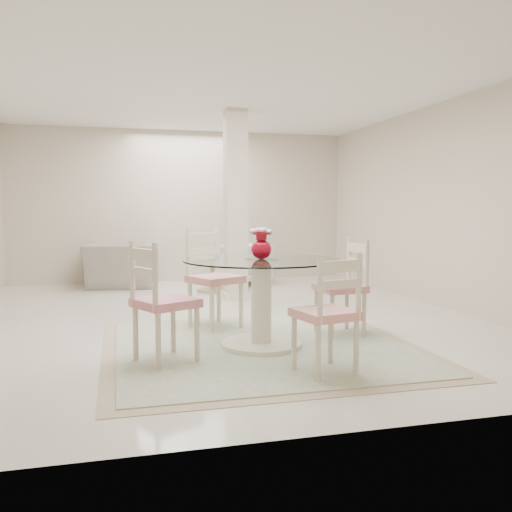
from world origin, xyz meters
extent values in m
plane|color=silver|center=(0.00, 0.00, 0.00)|extent=(7.00, 7.00, 0.00)
cube|color=beige|center=(0.00, 3.50, 1.35)|extent=(6.00, 0.02, 2.70)
cube|color=beige|center=(0.00, -3.50, 1.35)|extent=(6.00, 0.02, 2.70)
cube|color=beige|center=(3.00, 0.00, 1.35)|extent=(0.02, 7.00, 2.70)
cube|color=white|center=(0.00, 0.00, 2.70)|extent=(6.00, 7.00, 0.02)
cube|color=beige|center=(0.50, 1.30, 1.35)|extent=(0.30, 0.30, 2.70)
cube|color=tan|center=(0.14, -1.49, 0.00)|extent=(2.90, 2.90, 0.01)
cube|color=beige|center=(0.14, -1.49, 0.01)|extent=(2.66, 2.66, 0.01)
cylinder|color=beige|center=(0.14, -1.49, 0.03)|extent=(0.76, 0.76, 0.06)
cylinder|color=beige|center=(0.14, -1.49, 0.44)|extent=(0.19, 0.19, 0.78)
cylinder|color=beige|center=(0.14, -1.49, 0.81)|extent=(0.31, 0.31, 0.03)
cylinder|color=white|center=(0.14, -1.49, 0.83)|extent=(1.45, 1.45, 0.01)
ellipsoid|color=#A5051B|center=(0.14, -1.49, 0.93)|extent=(0.19, 0.19, 0.18)
cylinder|color=#A5051B|center=(0.14, -1.49, 1.04)|extent=(0.10, 0.10, 0.05)
cylinder|color=#A5051B|center=(0.14, -1.49, 1.08)|extent=(0.17, 0.17, 0.02)
ellipsoid|color=silver|center=(0.14, -1.49, 1.10)|extent=(0.11, 0.11, 0.05)
ellipsoid|color=silver|center=(0.19, -1.47, 1.09)|extent=(0.11, 0.11, 0.05)
ellipsoid|color=silver|center=(0.08, -1.46, 1.09)|extent=(0.11, 0.11, 0.05)
cylinder|color=beige|center=(0.85, -1.05, 0.23)|extent=(0.04, 0.04, 0.46)
cylinder|color=beige|center=(0.88, -1.41, 0.23)|extent=(0.04, 0.04, 0.46)
cylinder|color=beige|center=(1.21, -1.02, 0.23)|extent=(0.04, 0.04, 0.46)
cylinder|color=beige|center=(1.24, -1.38, 0.23)|extent=(0.04, 0.04, 0.46)
cube|color=#B4131E|center=(1.05, -1.22, 0.50)|extent=(0.48, 0.48, 0.07)
cube|color=beige|center=(1.25, -1.20, 0.83)|extent=(0.08, 0.40, 0.54)
cylinder|color=beige|center=(-0.22, -0.85, 0.25)|extent=(0.05, 0.05, 0.51)
cylinder|color=beige|center=(0.13, -0.67, 0.25)|extent=(0.05, 0.05, 0.51)
cylinder|color=beige|center=(-0.40, -0.49, 0.25)|extent=(0.05, 0.05, 0.51)
cylinder|color=beige|center=(-0.05, -0.31, 0.25)|extent=(0.05, 0.05, 0.51)
cube|color=#B11612|center=(-0.14, -0.58, 0.54)|extent=(0.65, 0.65, 0.08)
cube|color=beige|center=(-0.24, -0.38, 0.91)|extent=(0.41, 0.24, 0.59)
cylinder|color=beige|center=(-0.52, -1.85, 0.24)|extent=(0.05, 0.05, 0.48)
cylinder|color=beige|center=(-0.69, -1.51, 0.24)|extent=(0.05, 0.05, 0.48)
cylinder|color=beige|center=(-0.86, -2.01, 0.24)|extent=(0.05, 0.05, 0.48)
cylinder|color=beige|center=(-1.02, -1.68, 0.24)|extent=(0.05, 0.05, 0.48)
cube|color=red|center=(-0.77, -1.76, 0.51)|extent=(0.61, 0.61, 0.07)
cube|color=beige|center=(-0.96, -1.86, 0.86)|extent=(0.23, 0.39, 0.56)
cylinder|color=beige|center=(0.54, -2.19, 0.22)|extent=(0.04, 0.04, 0.45)
cylinder|color=beige|center=(0.20, -2.27, 0.22)|extent=(0.04, 0.04, 0.45)
cylinder|color=beige|center=(0.62, -2.53, 0.22)|extent=(0.04, 0.04, 0.45)
cylinder|color=beige|center=(0.28, -2.61, 0.22)|extent=(0.04, 0.04, 0.45)
cube|color=red|center=(0.41, -2.40, 0.48)|extent=(0.51, 0.51, 0.07)
cube|color=beige|center=(0.45, -2.59, 0.81)|extent=(0.39, 0.12, 0.53)
imported|color=gray|center=(-1.11, 2.92, 0.37)|extent=(1.25, 1.13, 0.73)
imported|color=white|center=(0.95, 2.79, 0.35)|extent=(0.96, 0.97, 0.71)
cylinder|color=tan|center=(0.29, 2.05, 0.02)|extent=(0.49, 0.49, 0.04)
cylinder|color=tan|center=(0.29, 2.05, 0.27)|extent=(0.07, 0.07, 0.47)
cylinder|color=tan|center=(0.29, 2.05, 0.52)|extent=(0.51, 0.51, 0.03)
camera|label=1|loc=(-1.16, -6.33, 1.31)|focal=38.00mm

